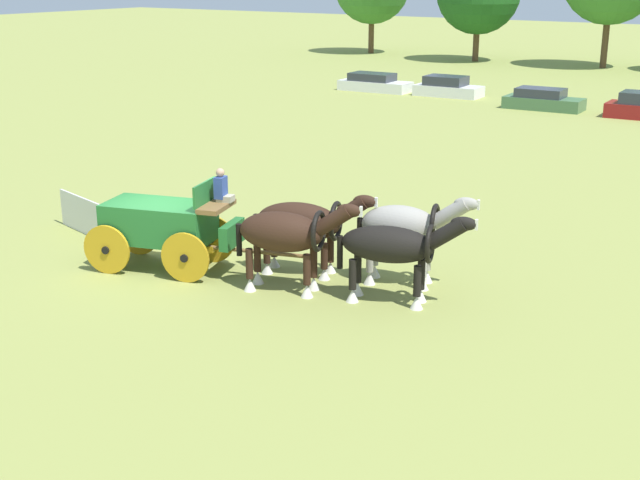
{
  "coord_description": "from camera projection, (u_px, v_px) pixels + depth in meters",
  "views": [
    {
      "loc": [
        15.35,
        -15.58,
        7.52
      ],
      "look_at": [
        4.24,
        1.11,
        1.2
      ],
      "focal_mm": 48.82,
      "sensor_mm": 36.0,
      "label": 1
    }
  ],
  "objects": [
    {
      "name": "sponsor_banner",
      "position": [
        87.0,
        217.0,
        25.29
      ],
      "size": [
        3.11,
        0.87,
        1.1
      ],
      "primitive_type": "cube",
      "rotation": [
        0.0,
        0.0,
        -0.26
      ],
      "color": "silver",
      "rests_on": "ground"
    },
    {
      "name": "parked_vehicle_b",
      "position": [
        448.0,
        87.0,
        52.67
      ],
      "size": [
        4.08,
        2.02,
        1.21
      ],
      "color": "white",
      "rests_on": "ground"
    },
    {
      "name": "parked_vehicle_c",
      "position": [
        543.0,
        100.0,
        47.82
      ],
      "size": [
        4.32,
        1.96,
        1.15
      ],
      "color": "#477047",
      "rests_on": "ground"
    },
    {
      "name": "draft_horse_lead_off",
      "position": [
        394.0,
        247.0,
        19.97
      ],
      "size": [
        3.14,
        1.45,
        2.22
      ],
      "color": "black",
      "rests_on": "ground"
    },
    {
      "name": "draft_horse_rear_off",
      "position": [
        287.0,
        235.0,
        20.68
      ],
      "size": [
        3.06,
        1.52,
        2.3
      ],
      "color": "#331E14",
      "rests_on": "ground"
    },
    {
      "name": "parked_vehicle_a",
      "position": [
        374.0,
        83.0,
        54.89
      ],
      "size": [
        4.64,
        2.0,
        1.11
      ],
      "color": "white",
      "rests_on": "ground"
    },
    {
      "name": "ground_plane",
      "position": [
        162.0,
        267.0,
        22.74
      ],
      "size": [
        220.0,
        220.0,
        0.0
      ],
      "primitive_type": "plane",
      "color": "olive"
    },
    {
      "name": "draft_horse_rear_near",
      "position": [
        303.0,
        224.0,
        21.9
      ],
      "size": [
        3.16,
        1.57,
        2.2
      ],
      "color": "#331E14",
      "rests_on": "ground"
    },
    {
      "name": "draft_horse_lead_near",
      "position": [
        405.0,
        228.0,
        21.14
      ],
      "size": [
        2.9,
        1.49,
        2.33
      ],
      "color": "#9E998E",
      "rests_on": "ground"
    },
    {
      "name": "show_wagon",
      "position": [
        164.0,
        224.0,
        22.35
      ],
      "size": [
        5.73,
        2.63,
        2.69
      ],
      "color": "#236B2D",
      "rests_on": "ground"
    }
  ]
}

